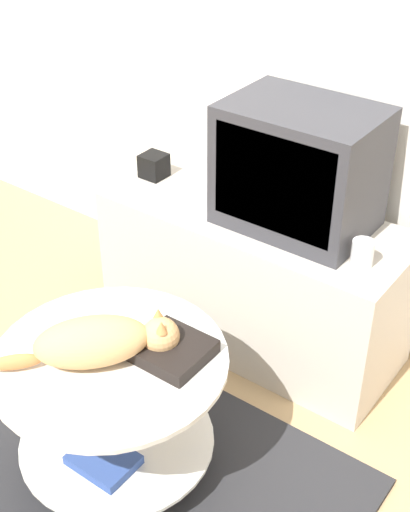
# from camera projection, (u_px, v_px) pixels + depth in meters

# --- Properties ---
(ground_plane) EXTENTS (12.00, 12.00, 0.00)m
(ground_plane) POSITION_uv_depth(u_px,v_px,m) (131.00, 488.00, 2.37)
(ground_plane) COLOR tan
(wall_back) EXTENTS (8.00, 0.05, 2.60)m
(wall_back) POSITION_uv_depth(u_px,v_px,m) (344.00, 9.00, 2.48)
(wall_back) COLOR silver
(wall_back) RESTS_ON ground_plane
(rug) EXTENTS (1.40, 1.08, 0.02)m
(rug) POSITION_uv_depth(u_px,v_px,m) (131.00, 486.00, 2.36)
(rug) COLOR #28282B
(rug) RESTS_ON ground_plane
(tv_stand) EXTENTS (1.22, 0.49, 0.59)m
(tv_stand) POSITION_uv_depth(u_px,v_px,m) (253.00, 277.00, 2.87)
(tv_stand) COLOR beige
(tv_stand) RESTS_ON ground_plane
(tv) EXTENTS (0.54, 0.38, 0.46)m
(tv) POSITION_uv_depth(u_px,v_px,m) (300.00, 168.00, 2.53)
(tv) COLOR #333338
(tv) RESTS_ON tv_stand
(speaker) EXTENTS (0.10, 0.10, 0.10)m
(speaker) POSITION_uv_depth(u_px,v_px,m) (154.00, 166.00, 2.94)
(speaker) COLOR black
(speaker) RESTS_ON tv_stand
(mug) EXTENTS (0.08, 0.08, 0.10)m
(mug) POSITION_uv_depth(u_px,v_px,m) (362.00, 253.00, 2.39)
(mug) COLOR white
(mug) RESTS_ON tv_stand
(coffee_table) EXTENTS (0.73, 0.73, 0.48)m
(coffee_table) POSITION_uv_depth(u_px,v_px,m) (113.00, 401.00, 2.27)
(coffee_table) COLOR #B2B2B7
(coffee_table) RESTS_ON rug
(dvd_box) EXTENTS (0.21, 0.20, 0.05)m
(dvd_box) POSITION_uv_depth(u_px,v_px,m) (173.00, 350.00, 2.16)
(dvd_box) COLOR black
(dvd_box) RESTS_ON coffee_table
(cat) EXTENTS (0.42, 0.46, 0.14)m
(cat) POSITION_uv_depth(u_px,v_px,m) (101.00, 341.00, 2.13)
(cat) COLOR tan
(cat) RESTS_ON coffee_table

